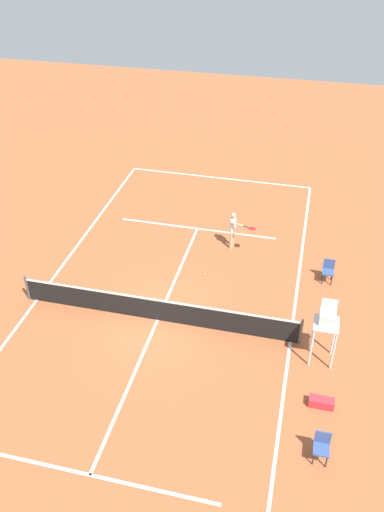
% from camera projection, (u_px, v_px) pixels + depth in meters
% --- Properties ---
extents(ground_plane, '(60.00, 60.00, 0.00)m').
position_uv_depth(ground_plane, '(158.00, 320.00, 19.54)').
color(ground_plane, '#AD5933').
extents(court_lines, '(9.72, 23.37, 0.01)m').
position_uv_depth(court_lines, '(158.00, 320.00, 19.53)').
color(court_lines, white).
rests_on(court_lines, ground).
extents(tennis_net, '(10.32, 0.10, 1.07)m').
position_uv_depth(tennis_net, '(157.00, 309.00, 19.25)').
color(tennis_net, '#4C4C51').
rests_on(tennis_net, ground).
extents(player_serving, '(1.22, 0.86, 1.73)m').
position_uv_depth(player_serving, '(234.00, 227.00, 22.77)').
color(player_serving, '#D8A884').
rests_on(player_serving, ground).
extents(tennis_ball, '(0.07, 0.07, 0.07)m').
position_uv_depth(tennis_ball, '(205.00, 274.00, 21.72)').
color(tennis_ball, '#CCE033').
rests_on(tennis_ball, ground).
extents(umpire_chair, '(0.80, 0.80, 2.41)m').
position_uv_depth(umpire_chair, '(326.00, 323.00, 17.04)').
color(umpire_chair, silver).
rests_on(umpire_chair, ground).
extents(courtside_chair_near, '(0.44, 0.46, 0.95)m').
position_uv_depth(courtside_chair_near, '(322.00, 446.00, 14.58)').
color(courtside_chair_near, '#262626').
rests_on(courtside_chair_near, ground).
extents(courtside_chair_mid, '(0.44, 0.46, 0.95)m').
position_uv_depth(courtside_chair_mid, '(328.00, 270.00, 21.13)').
color(courtside_chair_mid, '#262626').
rests_on(courtside_chair_mid, ground).
extents(equipment_bag, '(0.76, 0.32, 0.30)m').
position_uv_depth(equipment_bag, '(321.00, 402.00, 16.27)').
color(equipment_bag, red).
rests_on(equipment_bag, ground).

